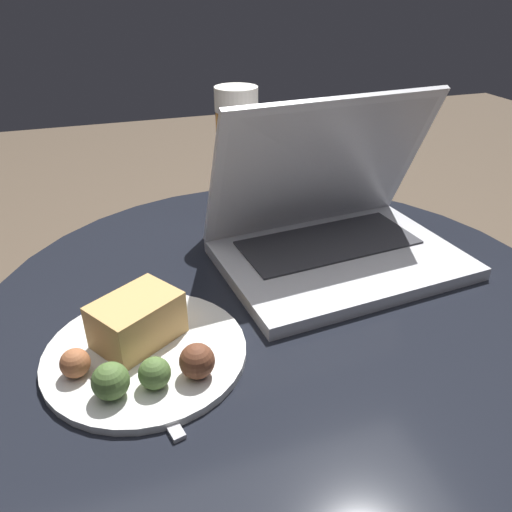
# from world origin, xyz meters

# --- Properties ---
(table) EXTENTS (0.76, 0.76, 0.52)m
(table) POSITION_xyz_m (0.00, 0.00, 0.40)
(table) COLOR black
(table) RESTS_ON ground_plane
(laptop) EXTENTS (0.35, 0.26, 0.23)m
(laptop) POSITION_xyz_m (0.11, 0.07, 0.57)
(laptop) COLOR silver
(laptop) RESTS_ON table
(beer_glass) EXTENTS (0.06, 0.06, 0.22)m
(beer_glass) POSITION_xyz_m (0.01, 0.23, 0.63)
(beer_glass) COLOR #C6701E
(beer_glass) RESTS_ON table
(snack_plate) EXTENTS (0.22, 0.22, 0.06)m
(snack_plate) POSITION_xyz_m (-0.18, -0.06, 0.54)
(snack_plate) COLOR silver
(snack_plate) RESTS_ON table
(fork) EXTENTS (0.06, 0.18, 0.00)m
(fork) POSITION_xyz_m (-0.19, -0.08, 0.52)
(fork) COLOR #B2B2B7
(fork) RESTS_ON table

